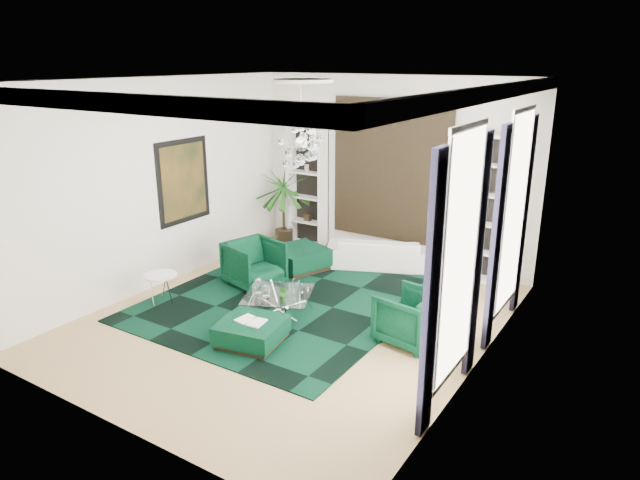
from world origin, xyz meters
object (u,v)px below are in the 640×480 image
Objects in this scene: armchair_right at (410,317)px; coffee_table at (278,304)px; palm at (283,198)px; ottoman_side at (299,259)px; armchair_left at (254,264)px; side_table at (162,290)px; sofa at (379,252)px; ottoman_front at (252,332)px.

armchair_right is 0.83× the size of coffee_table.
coffee_table is at bearing -55.59° from palm.
armchair_right is at bearing -27.97° from ottoman_side.
armchair_right is 3.58m from ottoman_side.
ottoman_side is 1.85m from palm.
coffee_table is at bearing -74.32° from armchair_right.
palm is at bearing 37.52° from armchair_left.
side_table is at bearing -110.78° from ottoman_side.
armchair_left is 1.40m from coffee_table.
armchair_right reaches higher than side_table.
armchair_right is 2.28m from coffee_table.
side_table is at bearing -158.21° from coffee_table.
palm reaches higher than sofa.
palm is at bearing 136.85° from ottoman_side.
armchair_right is 0.98× the size of ottoman_front.
armchair_left reaches higher than ottoman_side.
ottoman_side is (-1.30, -1.00, -0.09)m from sofa.
ottoman_side reaches higher than ottoman_front.
palm is at bearing -25.46° from sofa.
armchair_right is 1.58× the size of side_table.
sofa is 2.42× the size of armchair_right.
armchair_right is 0.89× the size of ottoman_side.
armchair_left is at bearing -101.38° from ottoman_side.
side_table is (-1.03, -2.71, 0.05)m from ottoman_side.
ottoman_side is at bearing 111.52° from ottoman_front.
ottoman_front is (-1.98, -1.31, -0.22)m from armchair_right.
side_table reaches higher than ottoman_side.
armchair_right is at bearing 33.64° from ottoman_front.
armchair_left reaches higher than side_table.
armchair_right is at bearing 6.70° from coffee_table.
coffee_table is (-0.40, -2.94, -0.13)m from sofa.
coffee_table is at bearing 104.74° from ottoman_front.
ottoman_side is at bearing -43.15° from palm.
armchair_right is at bearing -32.71° from palm.
sofa is at bearing 88.29° from ottoman_front.
coffee_table is 1.18× the size of ottoman_front.
armchair_left is 2.55m from palm.
armchair_left is at bearing 145.21° from coffee_table.
ottoman_side is (-3.16, 1.68, -0.18)m from armchair_right.
coffee_table is 2.08m from side_table.
palm reaches higher than armchair_left.
ottoman_side is at bearing 69.22° from side_table.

